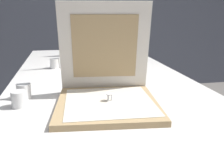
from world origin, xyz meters
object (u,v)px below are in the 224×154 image
at_px(pizza_box_back, 101,50).
at_px(cup_white_near_center, 24,91).
at_px(table, 102,88).
at_px(pizza_box_middle, 100,61).
at_px(cup_white_near_left, 19,99).
at_px(pizza_box_front, 107,90).
at_px(cup_white_far, 55,63).

height_order(pizza_box_back, cup_white_near_center, pizza_box_back).
bearing_deg(table, pizza_box_middle, 84.14).
bearing_deg(cup_white_near_left, pizza_box_back, 64.81).
bearing_deg(pizza_box_front, cup_white_near_center, 164.94).
height_order(table, cup_white_far, cup_white_far).
relative_size(cup_white_near_left, cup_white_far, 1.00).
relative_size(table, pizza_box_back, 5.42).
bearing_deg(cup_white_near_center, pizza_box_back, 62.64).
xyz_separation_m(pizza_box_front, pizza_box_back, (0.13, 1.04, -0.00)).
relative_size(table, pizza_box_middle, 5.42).
height_order(cup_white_near_left, cup_white_near_center, same).
bearing_deg(cup_white_near_center, table, 30.68).
bearing_deg(pizza_box_middle, pizza_box_back, 76.63).
bearing_deg(pizza_box_front, table, 90.14).
height_order(table, cup_white_near_center, cup_white_near_center).
bearing_deg(cup_white_near_left, cup_white_far, 79.89).
xyz_separation_m(pizza_box_middle, cup_white_far, (-0.28, 0.11, -0.03)).
distance_m(table, pizza_box_back, 0.70).
bearing_deg(table, cup_white_near_center, -149.32).
height_order(table, pizza_box_middle, pizza_box_middle).
relative_size(table, cup_white_near_left, 35.38).
bearing_deg(pizza_box_back, cup_white_far, -131.35).
distance_m(pizza_box_front, cup_white_far, 0.73).
xyz_separation_m(table, cup_white_near_left, (-0.38, -0.32, 0.08)).
distance_m(pizza_box_back, cup_white_near_center, 1.03).
bearing_deg(cup_white_near_left, cup_white_near_center, 87.64).
distance_m(cup_white_near_left, cup_white_near_center, 0.10).
bearing_deg(table, cup_white_near_left, -139.60).
distance_m(table, cup_white_near_center, 0.44).
relative_size(pizza_box_front, cup_white_near_left, 6.71).
relative_size(table, pizza_box_front, 5.27).
distance_m(pizza_box_back, cup_white_near_left, 1.12).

